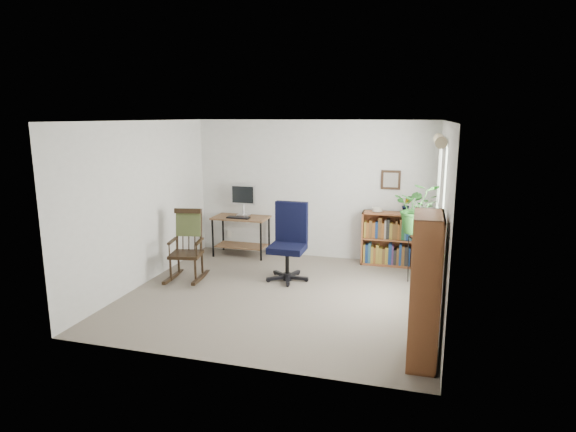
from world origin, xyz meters
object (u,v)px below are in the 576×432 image
(rocking_chair, at_px, (186,245))
(tall_bookshelf, at_px, (425,289))
(office_chair, at_px, (287,242))
(low_bookshelf, at_px, (388,239))
(desk, at_px, (241,236))

(rocking_chair, relative_size, tall_bookshelf, 0.71)
(office_chair, distance_m, low_bookshelf, 1.85)
(rocking_chair, xyz_separation_m, low_bookshelf, (2.90, 1.59, -0.10))
(office_chair, height_order, low_bookshelf, office_chair)
(desk, bearing_deg, low_bookshelf, 2.67)
(desk, distance_m, tall_bookshelf, 4.43)
(desk, relative_size, rocking_chair, 0.89)
(rocking_chair, relative_size, low_bookshelf, 1.21)
(desk, relative_size, office_chair, 0.82)
(rocking_chair, height_order, low_bookshelf, rocking_chair)
(office_chair, distance_m, tall_bookshelf, 2.83)
(rocking_chair, bearing_deg, office_chair, 3.55)
(desk, distance_m, rocking_chair, 1.52)
(desk, bearing_deg, office_chair, -42.86)
(tall_bookshelf, bearing_deg, low_bookshelf, 100.43)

